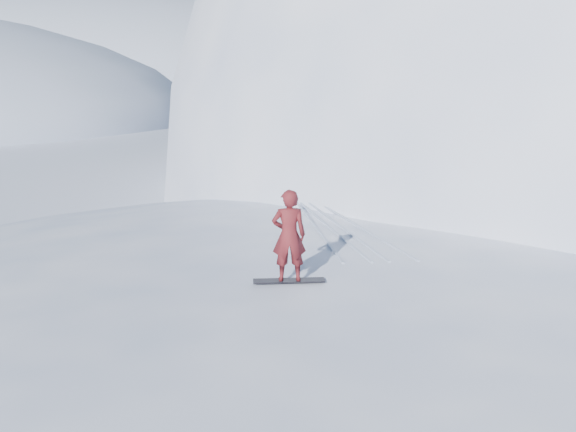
% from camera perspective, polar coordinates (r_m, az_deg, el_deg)
% --- Properties ---
extents(ground, '(400.00, 400.00, 0.00)m').
position_cam_1_polar(ground, '(12.92, 6.81, -17.82)').
color(ground, white).
rests_on(ground, ground).
extents(near_ridge, '(36.00, 28.00, 4.80)m').
position_cam_1_polar(near_ridge, '(15.66, 9.02, -11.86)').
color(near_ridge, white).
rests_on(near_ridge, ground).
extents(peak_shoulder, '(28.00, 24.00, 18.00)m').
position_cam_1_polar(peak_shoulder, '(33.68, 19.24, 1.62)').
color(peak_shoulder, white).
rests_on(peak_shoulder, ground).
extents(far_ridge_c, '(140.00, 90.00, 36.00)m').
position_cam_1_polar(far_ridge_c, '(126.98, -18.93, 10.25)').
color(far_ridge_c, white).
rests_on(far_ridge_c, ground).
extents(wind_bumps, '(16.00, 14.40, 1.00)m').
position_cam_1_polar(wind_bumps, '(14.69, 3.46, -13.54)').
color(wind_bumps, white).
rests_on(wind_bumps, ground).
extents(snowboard, '(1.45, 0.34, 0.02)m').
position_cam_1_polar(snowboard, '(12.95, 0.08, -5.75)').
color(snowboard, black).
rests_on(snowboard, near_ridge).
extents(snowboarder, '(0.70, 0.48, 1.86)m').
position_cam_1_polar(snowboarder, '(12.66, 0.08, -1.74)').
color(snowboarder, maroon).
rests_on(snowboarder, snowboard).
extents(board_tracks, '(2.55, 5.95, 0.04)m').
position_cam_1_polar(board_tracks, '(16.91, 4.44, -1.00)').
color(board_tracks, silver).
rests_on(board_tracks, ground).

